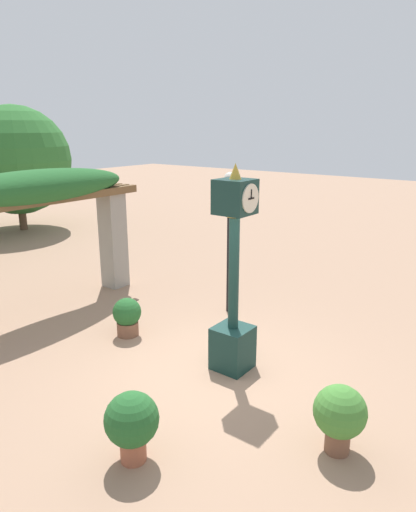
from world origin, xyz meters
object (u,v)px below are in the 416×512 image
object	(u,v)px
potted_plant_near_left	(127,316)
lamp_post	(230,224)
pedestal_clock	(234,288)
potted_plant_near_right	(340,414)
potted_plant_far_left	(132,422)

from	to	relation	value
potted_plant_near_left	lamp_post	bearing A→B (deg)	-22.21
pedestal_clock	potted_plant_near_right	world-z (taller)	pedestal_clock
potted_plant_near_right	lamp_post	world-z (taller)	lamp_post
potted_plant_far_left	lamp_post	size ratio (longest dim) A/B	0.30
pedestal_clock	potted_plant_near_right	xyz separation A→B (m)	(-0.89, -2.14, -0.87)
pedestal_clock	potted_plant_near_left	world-z (taller)	pedestal_clock
potted_plant_near_left	potted_plant_near_right	world-z (taller)	potted_plant_near_right
pedestal_clock	potted_plant_far_left	size ratio (longest dim) A/B	3.77
pedestal_clock	potted_plant_near_left	distance (m)	2.48
pedestal_clock	lamp_post	bearing A→B (deg)	36.11
pedestal_clock	lamp_post	world-z (taller)	pedestal_clock
potted_plant_near_right	lamp_post	xyz separation A→B (m)	(2.81, 3.54, 1.38)
potted_plant_near_right	potted_plant_far_left	world-z (taller)	potted_plant_far_left
potted_plant_near_left	potted_plant_far_left	size ratio (longest dim) A/B	0.84
pedestal_clock	potted_plant_near_right	size ratio (longest dim) A/B	3.79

